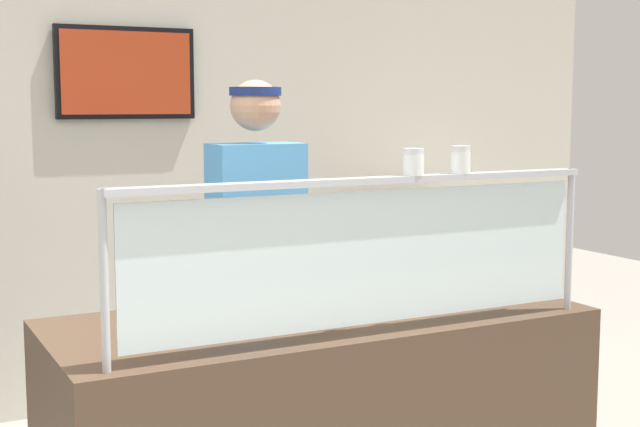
{
  "coord_description": "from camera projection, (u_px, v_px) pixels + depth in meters",
  "views": [
    {
      "loc": [
        -0.46,
        -2.25,
        1.66
      ],
      "look_at": [
        0.93,
        0.42,
        1.29
      ],
      "focal_mm": 50.1,
      "sensor_mm": 36.0,
      "label": 1
    }
  ],
  "objects": [
    {
      "name": "pizza_tray",
      "position": [
        301.0,
        308.0,
        3.05
      ],
      "size": [
        0.49,
        0.49,
        0.04
      ],
      "color": "#9EA0A8",
      "rests_on": "serving_counter"
    },
    {
      "name": "worker_figure",
      "position": [
        258.0,
        261.0,
        3.74
      ],
      "size": [
        0.41,
        0.5,
        1.76
      ],
      "color": "#23232D",
      "rests_on": "ground"
    },
    {
      "name": "pizza_server",
      "position": [
        297.0,
        304.0,
        3.01
      ],
      "size": [
        0.11,
        0.29,
        0.01
      ],
      "primitive_type": "cube",
      "rotation": [
        0.0,
        0.0,
        -0.12
      ],
      "color": "#ADAFB7",
      "rests_on": "pizza_tray"
    },
    {
      "name": "sneeze_guard",
      "position": [
        369.0,
        238.0,
        2.71
      ],
      "size": [
        1.64,
        0.06,
        0.49
      ],
      "color": "#B2B5BC",
      "rests_on": "serving_counter"
    },
    {
      "name": "pepper_flake_shaker",
      "position": [
        460.0,
        161.0,
        2.84
      ],
      "size": [
        0.06,
        0.06,
        0.09
      ],
      "color": "white",
      "rests_on": "sneeze_guard"
    },
    {
      "name": "parmesan_shaker",
      "position": [
        413.0,
        164.0,
        2.75
      ],
      "size": [
        0.07,
        0.07,
        0.08
      ],
      "color": "white",
      "rests_on": "sneeze_guard"
    },
    {
      "name": "shop_rear_unit",
      "position": [
        137.0,
        160.0,
        4.9
      ],
      "size": [
        6.21,
        0.13,
        2.7
      ],
      "color": "beige",
      "rests_on": "ground"
    },
    {
      "name": "prep_shelf",
      "position": [
        439.0,
        308.0,
        5.35
      ],
      "size": [
        0.7,
        0.55,
        0.89
      ],
      "primitive_type": "cube",
      "color": "#B7BABF",
      "rests_on": "ground"
    },
    {
      "name": "pizza_box_stack",
      "position": [
        440.0,
        216.0,
        5.28
      ],
      "size": [
        0.51,
        0.49,
        0.22
      ],
      "color": "silver",
      "rests_on": "prep_shelf"
    }
  ]
}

